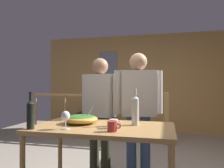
# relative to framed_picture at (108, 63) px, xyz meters

# --- Properties ---
(back_wall) EXTENTS (5.50, 0.10, 2.57)m
(back_wall) POSITION_rel_framed_picture_xyz_m (1.00, 0.06, -0.55)
(back_wall) COLOR tan
(back_wall) RESTS_ON ground_plane
(framed_picture) EXTENTS (0.49, 0.03, 0.60)m
(framed_picture) POSITION_rel_framed_picture_xyz_m (0.00, 0.00, 0.00)
(framed_picture) COLOR gray
(stair_railing) EXTENTS (3.14, 0.10, 1.08)m
(stair_railing) POSITION_rel_framed_picture_xyz_m (0.55, -1.15, -1.15)
(stair_railing) COLOR #B2844C
(stair_railing) RESTS_ON ground_plane
(tv_console) EXTENTS (0.90, 0.40, 0.51)m
(tv_console) POSITION_rel_framed_picture_xyz_m (-0.28, -0.29, -1.58)
(tv_console) COLOR #38281E
(tv_console) RESTS_ON ground_plane
(flat_screen_tv) EXTENTS (0.48, 0.12, 0.40)m
(flat_screen_tv) POSITION_rel_framed_picture_xyz_m (-0.28, -0.32, -1.09)
(flat_screen_tv) COLOR black
(flat_screen_tv) RESTS_ON tv_console
(serving_table) EXTENTS (1.39, 0.81, 0.82)m
(serving_table) POSITION_rel_framed_picture_xyz_m (0.94, -3.74, -1.10)
(serving_table) COLOR #B2844C
(serving_table) RESTS_ON ground_plane
(salad_bowl) EXTENTS (0.36, 0.36, 0.18)m
(salad_bowl) POSITION_rel_framed_picture_xyz_m (0.67, -3.66, -0.96)
(salad_bowl) COLOR gold
(salad_bowl) RESTS_ON serving_table
(wine_glass) EXTENTS (0.08, 0.08, 0.17)m
(wine_glass) POSITION_rel_framed_picture_xyz_m (0.64, -3.97, -0.90)
(wine_glass) COLOR silver
(wine_glass) RESTS_ON serving_table
(wine_bottle_dark) EXTENTS (0.07, 0.07, 0.35)m
(wine_bottle_dark) POSITION_rel_framed_picture_xyz_m (0.33, -4.05, -0.88)
(wine_bottle_dark) COLOR black
(wine_bottle_dark) RESTS_ON serving_table
(wine_bottle_clear) EXTENTS (0.07, 0.07, 0.38)m
(wine_bottle_clear) POSITION_rel_framed_picture_xyz_m (1.24, -3.61, -0.86)
(wine_bottle_clear) COLOR silver
(wine_bottle_clear) RESTS_ON serving_table
(mug_white) EXTENTS (0.12, 0.08, 0.09)m
(mug_white) POSITION_rel_framed_picture_xyz_m (1.07, -3.82, -0.97)
(mug_white) COLOR white
(mug_white) RESTS_ON serving_table
(mug_red) EXTENTS (0.12, 0.09, 0.09)m
(mug_red) POSITION_rel_framed_picture_xyz_m (1.09, -3.97, -0.97)
(mug_red) COLOR #B7332D
(mug_red) RESTS_ON serving_table
(person_standing_left) EXTENTS (0.56, 0.30, 1.60)m
(person_standing_left) POSITION_rel_framed_picture_xyz_m (0.68, -2.98, -0.90)
(person_standing_left) COLOR #2D3323
(person_standing_left) RESTS_ON ground_plane
(person_standing_right) EXTENTS (0.61, 0.32, 1.65)m
(person_standing_right) POSITION_rel_framed_picture_xyz_m (1.20, -2.98, -0.85)
(person_standing_right) COLOR #3D5684
(person_standing_right) RESTS_ON ground_plane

